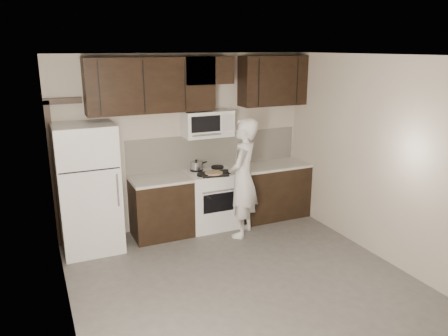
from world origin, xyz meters
TOP-DOWN VIEW (x-y plane):
  - floor at (0.00, 0.00)m, footprint 4.50×4.50m
  - back_wall at (0.00, 2.25)m, footprint 4.00×0.00m
  - ceiling at (0.00, 0.00)m, footprint 4.50×4.50m
  - counter_run at (0.60, 1.94)m, footprint 2.95×0.64m
  - stove at (0.30, 1.94)m, footprint 0.76×0.66m
  - backsplash at (0.50, 2.24)m, footprint 2.90×0.02m
  - upper_cabinets at (0.21, 2.08)m, footprint 3.48×0.35m
  - microwave at (0.30, 2.06)m, footprint 0.76×0.42m
  - refrigerator at (-1.55, 1.89)m, footprint 0.80×0.76m
  - door_trim at (-1.92, 2.21)m, footprint 0.50×0.08m
  - saucepan at (0.12, 2.09)m, footprint 0.31×0.20m
  - baking_tray at (0.28, 1.76)m, footprint 0.45×0.36m
  - pizza at (0.28, 1.76)m, footprint 0.31×0.31m
  - person at (0.61, 1.45)m, footprint 0.76×0.78m

SIDE VIEW (x-z plane):
  - floor at x=0.00m, z-range 0.00..0.00m
  - counter_run at x=0.60m, z-range 0.00..0.91m
  - stove at x=0.30m, z-range -0.01..0.93m
  - refrigerator at x=-1.55m, z-range 0.00..1.80m
  - person at x=0.61m, z-range 0.00..1.80m
  - baking_tray at x=0.28m, z-range 0.91..0.93m
  - pizza at x=0.28m, z-range 0.93..0.95m
  - saucepan at x=0.12m, z-range 0.89..1.08m
  - backsplash at x=0.50m, z-range 0.91..1.45m
  - door_trim at x=-1.92m, z-range 0.19..2.31m
  - back_wall at x=0.00m, z-range -0.65..3.35m
  - microwave at x=0.30m, z-range 1.45..1.85m
  - upper_cabinets at x=0.21m, z-range 1.89..2.67m
  - ceiling at x=0.00m, z-range 2.70..2.70m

